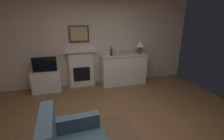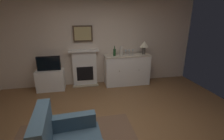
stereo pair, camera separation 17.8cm
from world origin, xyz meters
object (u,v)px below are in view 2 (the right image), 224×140
Objects in this scene: fireplace_unit at (85,68)px; tv_cabinet at (51,80)px; wine_bottle at (114,52)px; wine_glass_right at (133,51)px; vase_decorative at (121,51)px; tv_set at (49,63)px; table_lamp at (144,45)px; wine_glass_left at (126,51)px; sideboard_cabinet at (127,70)px; framed_picture at (83,34)px; wine_glass_center at (129,51)px.

tv_cabinet is (-0.97, -0.16, -0.25)m from fireplace_unit.
wine_bottle is 1.76× the size of wine_glass_right.
vase_decorative is (0.20, -0.01, 0.03)m from wine_bottle.
table_lamp is at bearing 0.17° from tv_set.
wine_glass_left is 0.14m from vase_decorative.
framed_picture is at bearing 170.09° from sideboard_cabinet.
vase_decorative is 0.45× the size of tv_set.
wine_glass_left is 0.22m from wine_glass_right.
fireplace_unit is 6.67× the size of wine_glass_right.
wine_bottle is at bearing -13.73° from fireplace_unit.
wine_glass_right is 2.52m from tv_cabinet.
sideboard_cabinet is 0.59m from wine_glass_left.
vase_decorative is at bearing -4.22° from wine_bottle.
wine_glass_left is 0.22× the size of tv_cabinet.
tv_set is at bearing 179.16° from wine_bottle.
wine_glass_center is 1.00× the size of wine_glass_right.
sideboard_cabinet is at bearing 29.01° from wine_glass_left.
wine_bottle is at bearing -1.56° from tv_cabinet.
wine_glass_right is (1.43, -0.21, 0.50)m from fireplace_unit.
tv_set is at bearing 178.83° from vase_decorative.
vase_decorative is 0.37× the size of tv_cabinet.
table_lamp reaches higher than fireplace_unit.
fireplace_unit is at bearing 166.27° from wine_bottle.
tv_set is at bearing 179.23° from wine_glass_left.
framed_picture is 1.33m from wine_glass_left.
sideboard_cabinet is 8.34× the size of wine_glass_left.
wine_glass_right is at bearing 2.34° from vase_decorative.
wine_bottle is (0.87, -0.26, -0.52)m from framed_picture.
wine_glass_right is at bearing -8.49° from fireplace_unit.
tv_cabinet is (-2.25, 0.02, -0.17)m from sideboard_cabinet.
fireplace_unit is 1.32m from wine_glass_left.
tv_set is (-0.98, -0.19, 0.24)m from fireplace_unit.
wine_glass_right is at bearing -1.20° from tv_cabinet.
fireplace_unit reaches higher than sideboard_cabinet.
table_lamp is 2.91m from tv_cabinet.
wine_glass_right is at bearing 0.72° from wine_glass_center.
fireplace_unit is at bearing 172.07° from sideboard_cabinet.
wine_glass_left is (1.21, -0.26, -0.50)m from framed_picture.
sideboard_cabinet is at bearing -7.93° from fireplace_unit.
sideboard_cabinet is 0.59m from wine_glass_center.
wine_bottle is 0.56m from wine_glass_right.
wine_bottle reaches higher than tv_cabinet.
table_lamp reaches higher than wine_glass_left.
wine_bottle is at bearing -177.80° from table_lamp.
framed_picture is 1.37× the size of table_lamp.
framed_picture is 1.61m from tv_cabinet.
sideboard_cabinet is (1.27, -0.22, -1.09)m from framed_picture.
sideboard_cabinet reaches higher than tv_cabinet.
framed_picture reaches higher than fireplace_unit.
table_lamp is 1.38× the size of wine_bottle.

